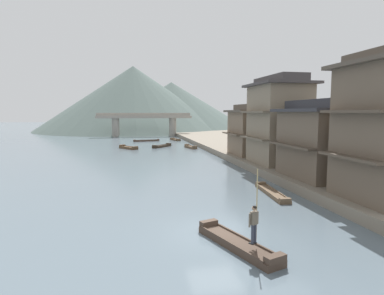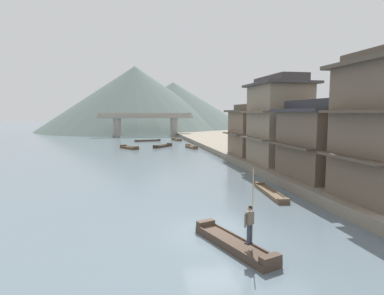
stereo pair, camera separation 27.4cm
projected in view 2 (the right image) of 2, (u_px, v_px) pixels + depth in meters
ground_plane at (211, 232)px, 15.93m from camera, size 400.00×400.00×0.00m
riverbank_right at (271, 150)px, 48.30m from camera, size 18.00×110.00×0.72m
boat_foreground_poled at (233, 244)px, 14.04m from camera, size 2.51×4.91×0.55m
boatman_person at (250, 220)px, 13.02m from camera, size 0.48×0.43×3.04m
boat_moored_nearest at (191, 147)px, 53.47m from camera, size 1.59×3.63×0.55m
boat_moored_second at (163, 146)px, 55.20m from camera, size 3.63×4.02×0.52m
boat_moored_third at (129, 148)px, 52.65m from camera, size 3.13×4.02×0.54m
boat_moored_far at (270, 193)px, 23.20m from camera, size 1.27×5.32×0.38m
boat_midriver_drifting at (176, 140)px, 68.88m from camera, size 1.84×3.96×0.39m
boat_midriver_upstream at (148, 141)px, 66.37m from camera, size 5.38×1.79×0.41m
house_waterfront_second at (320, 140)px, 25.38m from camera, size 5.76×7.13×6.14m
house_waterfront_tall at (278, 121)px, 32.52m from camera, size 5.72×6.81×8.74m
house_waterfront_narrow at (252, 130)px, 39.40m from camera, size 5.66×6.51×6.14m
stone_bridge at (146, 121)px, 79.69m from camera, size 23.22×2.40×5.79m
hill_far_west at (173, 106)px, 114.23m from camera, size 55.22×55.22×16.48m
hill_far_centre at (135, 98)px, 107.82m from camera, size 62.72×62.72×21.17m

